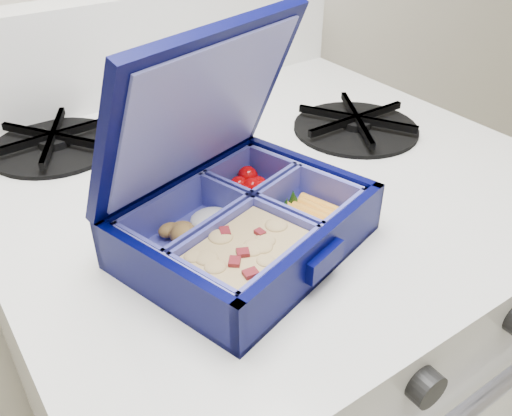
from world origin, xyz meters
TOP-DOWN VIEW (x-y plane):
  - stove at (-0.14, 1.67)m, footprint 0.63×0.63m
  - bento_box at (-0.24, 1.54)m, footprint 0.25×0.22m
  - burner_grate at (0.02, 1.66)m, footprint 0.17×0.17m
  - burner_grate_rear at (-0.32, 1.84)m, footprint 0.17×0.17m
  - fork at (-0.22, 1.66)m, footprint 0.15×0.10m

SIDE VIEW (x-z plane):
  - stove at x=-0.14m, z-range 0.00..0.94m
  - fork at x=-0.22m, z-range 0.94..0.95m
  - burner_grate_rear at x=-0.32m, z-range 0.94..0.96m
  - burner_grate at x=0.02m, z-range 0.94..0.97m
  - bento_box at x=-0.24m, z-range 0.94..0.99m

